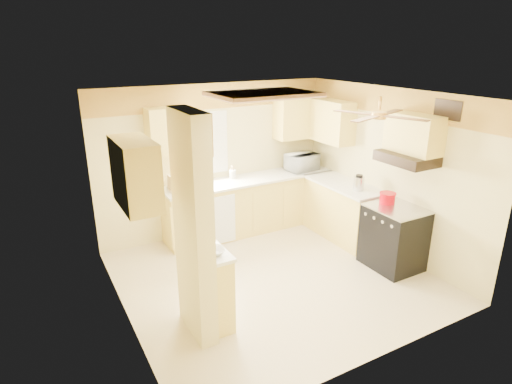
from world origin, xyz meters
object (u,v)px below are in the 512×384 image
microwave (302,162)px  kettle (359,183)px  stove (394,237)px  bowl (214,251)px  dutch_oven (387,198)px

microwave → kettle: size_ratio=2.22×
stove → kettle: 0.99m
kettle → bowl: bearing=-163.2°
bowl → kettle: (2.82, 0.85, 0.09)m
stove → kettle: bearing=90.6°
stove → dutch_oven: (0.01, 0.20, 0.53)m
microwave → dutch_oven: microwave is taller
microwave → bowl: 3.46m
dutch_oven → kettle: size_ratio=0.95×
stove → kettle: size_ratio=3.72×
stove → bowl: bowl is taller
stove → microwave: microwave is taller
microwave → kettle: (0.13, -1.33, -0.04)m
bowl → dutch_oven: dutch_oven is taller
microwave → bowl: (-2.68, -2.18, -0.12)m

